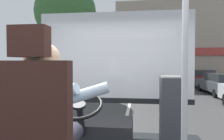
% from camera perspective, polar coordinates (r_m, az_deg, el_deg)
% --- Properties ---
extents(ground, '(18.00, 44.00, 0.06)m').
position_cam_1_polar(ground, '(10.73, 5.14, -7.82)').
color(ground, '#393939').
extents(bus_driver, '(0.81, 0.58, 0.78)m').
position_cam_1_polar(bus_driver, '(1.53, -17.33, -11.33)').
color(bus_driver, '#282833').
rests_on(bus_driver, driver_seat).
extents(steering_console, '(1.10, 0.95, 0.78)m').
position_cam_1_polar(steering_console, '(2.76, -6.47, -17.04)').
color(steering_console, black).
rests_on(steering_console, bus_floor).
extents(handrail_pole, '(0.04, 0.04, 2.30)m').
position_cam_1_polar(handrail_pole, '(1.60, 19.20, 3.00)').
color(handrail_pole, '#B7B7BC').
rests_on(handrail_pole, bus_floor).
extents(fare_box, '(0.25, 0.24, 0.96)m').
position_cam_1_polar(fare_box, '(2.70, 15.63, -11.82)').
color(fare_box, '#333338').
rests_on(fare_box, bus_floor).
extents(windshield_panel, '(2.50, 0.08, 1.48)m').
position_cam_1_polar(windshield_panel, '(3.41, 0.73, 0.67)').
color(windshield_panel, silver).
extents(street_tree, '(3.40, 3.40, 6.31)m').
position_cam_1_polar(street_tree, '(12.44, -12.45, 14.84)').
color(street_tree, '#4C3828').
rests_on(street_tree, ground).
extents(shop_building, '(12.02, 4.98, 6.86)m').
position_cam_1_polar(shop_building, '(20.12, 19.14, 6.42)').
color(shop_building, gray).
rests_on(shop_building, ground).
extents(parked_car_charcoal, '(2.01, 4.46, 1.20)m').
position_cam_1_polar(parked_car_charcoal, '(13.56, 28.15, -3.27)').
color(parked_car_charcoal, '#474C51').
rests_on(parked_car_charcoal, ground).
extents(parked_car_red, '(1.84, 4.04, 1.27)m').
position_cam_1_polar(parked_car_red, '(18.07, 22.81, -1.89)').
color(parked_car_red, maroon).
rests_on(parked_car_red, ground).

